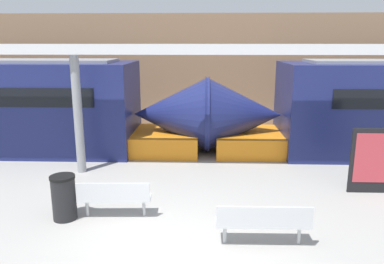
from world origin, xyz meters
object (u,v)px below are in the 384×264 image
(bench_near, at_px, (263,221))
(bench_far, at_px, (114,196))
(trash_bin, at_px, (64,197))
(support_column_near, at_px, (78,115))
(poster_board, at_px, (375,161))

(bench_near, distance_m, bench_far, 3.27)
(bench_near, distance_m, trash_bin, 4.27)
(support_column_near, bearing_deg, bench_near, -39.97)
(bench_far, bearing_deg, poster_board, 12.15)
(support_column_near, bearing_deg, bench_far, -59.98)
(poster_board, bearing_deg, trash_bin, -166.81)
(bench_far, distance_m, trash_bin, 1.08)
(bench_far, bearing_deg, trash_bin, -176.74)
(bench_far, relative_size, support_column_near, 0.46)
(bench_near, distance_m, support_column_near, 6.36)
(bench_far, height_order, trash_bin, trash_bin)
(bench_near, relative_size, support_column_near, 0.52)
(poster_board, bearing_deg, support_column_near, 170.65)
(poster_board, distance_m, support_column_near, 8.14)
(trash_bin, xyz_separation_m, support_column_near, (-0.62, 3.04, 1.22))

